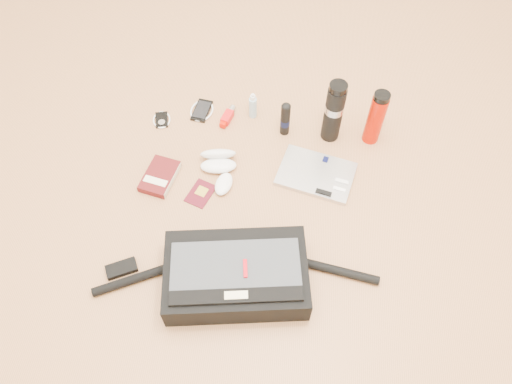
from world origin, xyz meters
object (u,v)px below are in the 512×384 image
at_px(book, 160,177).
at_px(thermos_black, 334,112).
at_px(laptop, 316,174).
at_px(thermos_red, 376,118).
at_px(messenger_bag, 235,275).

relative_size(book, thermos_black, 0.66).
distance_m(laptop, thermos_red, 0.33).
relative_size(messenger_bag, thermos_black, 3.37).
distance_m(thermos_black, thermos_red, 0.17).
bearing_deg(messenger_bag, book, 122.60).
xyz_separation_m(book, thermos_red, (0.84, 0.29, 0.11)).
bearing_deg(thermos_red, thermos_black, 179.70).
xyz_separation_m(laptop, thermos_black, (0.05, 0.21, 0.14)).
height_order(messenger_bag, book, messenger_bag).
distance_m(messenger_bag, book, 0.54).
relative_size(laptop, book, 1.72).
relative_size(laptop, thermos_red, 1.29).
height_order(laptop, book, book).
distance_m(book, thermos_red, 0.89).
bearing_deg(thermos_black, book, -156.75).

